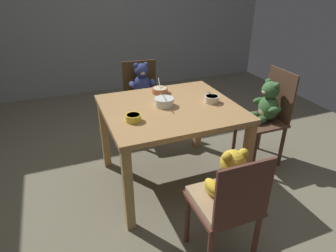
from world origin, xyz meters
TOP-DOWN VIEW (x-y plane):
  - ground_plane at (0.00, 0.00)m, footprint 5.20×5.20m
  - wall_rear at (0.00, 2.56)m, footprint 5.20×0.08m
  - dining_table at (0.00, 0.00)m, footprint 1.06×0.94m
  - teddy_chair_far_center at (0.04, 0.90)m, footprint 0.44×0.41m
  - teddy_chair_near_right at (0.96, -0.02)m, footprint 0.37×0.39m
  - teddy_chair_near_front at (0.00, -0.90)m, footprint 0.38×0.38m
  - porridge_bowl_cream_near_right at (0.35, -0.05)m, footprint 0.12×0.12m
  - porridge_bowl_white_center at (-0.04, 0.03)m, footprint 0.16×0.16m
  - porridge_bowl_yellow_near_left at (-0.35, -0.15)m, footprint 0.12×0.12m
  - porridge_bowl_terracotta_far_center at (0.03, 0.31)m, footprint 0.14×0.15m

SIDE VIEW (x-z plane):
  - ground_plane at x=0.00m, z-range -0.04..0.00m
  - teddy_chair_far_center at x=0.04m, z-range 0.12..0.96m
  - teddy_chair_near_front at x=0.00m, z-range 0.12..0.96m
  - teddy_chair_near_right at x=0.96m, z-range 0.10..1.01m
  - dining_table at x=0.00m, z-range 0.26..0.98m
  - porridge_bowl_terracotta_far_center at x=0.03m, z-range 0.69..0.80m
  - porridge_bowl_yellow_near_left at x=-0.35m, z-range 0.72..0.77m
  - porridge_bowl_cream_near_right at x=0.35m, z-range 0.69..0.81m
  - porridge_bowl_white_center at x=-0.04m, z-range 0.69..0.83m
  - wall_rear at x=0.00m, z-range 0.00..2.63m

